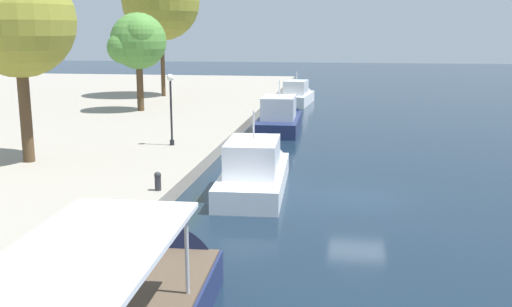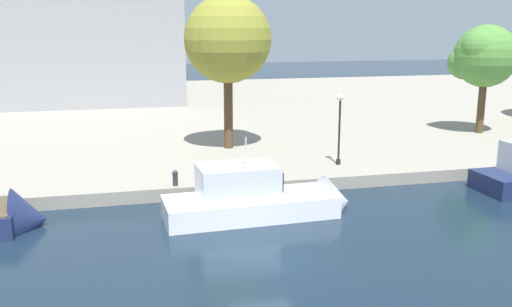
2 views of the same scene
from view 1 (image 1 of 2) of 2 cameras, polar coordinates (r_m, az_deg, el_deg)
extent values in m
plane|color=#142333|center=(26.53, 9.87, -4.24)|extent=(220.00, 220.00, 0.00)
cone|color=navy|center=(18.49, -7.97, -10.47)|extent=(1.49, 2.97, 2.93)
cylinder|color=#B2B2B7|center=(15.11, -16.48, -8.84)|extent=(0.10, 0.10, 2.03)
cylinder|color=#B2B2B7|center=(14.31, -6.71, -9.59)|extent=(0.10, 0.10, 2.03)
cube|color=silver|center=(11.03, -18.18, -10.81)|extent=(8.56, 3.26, 0.12)
cube|color=white|center=(27.24, -0.18, -2.96)|extent=(7.95, 3.13, 1.36)
cone|color=white|center=(31.41, 0.67, -0.95)|extent=(1.31, 2.70, 2.65)
cube|color=white|center=(26.34, -0.32, -0.29)|extent=(3.62, 2.39, 1.49)
cube|color=black|center=(27.66, -0.01, 0.46)|extent=(1.03, 2.13, 0.90)
cylinder|color=silver|center=(26.47, -0.23, 2.82)|extent=(0.08, 0.08, 1.28)
cube|color=navy|center=(43.30, 2.28, 2.67)|extent=(7.68, 3.02, 1.32)
cone|color=navy|center=(47.45, 2.75, 3.48)|extent=(1.25, 2.76, 2.74)
cube|color=silver|center=(42.52, 2.22, 4.48)|extent=(3.48, 2.37, 1.59)
cube|color=black|center=(43.83, 2.39, 4.81)|extent=(0.95, 2.18, 0.95)
cylinder|color=silver|center=(42.75, 2.28, 6.34)|extent=(0.08, 0.08, 1.11)
cube|color=white|center=(59.15, 3.96, 5.14)|extent=(6.91, 3.16, 1.38)
cone|color=white|center=(62.82, 4.56, 5.53)|extent=(1.42, 2.52, 2.42)
cube|color=silver|center=(58.51, 3.89, 6.41)|extent=(3.19, 2.31, 1.34)
cube|color=black|center=(59.65, 4.09, 6.57)|extent=(0.98, 1.98, 0.80)
cylinder|color=silver|center=(58.75, 3.96, 7.49)|extent=(0.08, 0.08, 0.84)
cylinder|color=#2D2D33|center=(25.02, -9.47, -2.89)|extent=(0.27, 0.27, 0.58)
sphere|color=#2D2D33|center=(24.93, -9.50, -2.08)|extent=(0.29, 0.29, 0.29)
cylinder|color=black|center=(34.45, -8.20, 3.87)|extent=(0.12, 0.12, 3.74)
sphere|color=white|center=(34.23, -8.31, 7.28)|extent=(0.41, 0.41, 0.41)
cylinder|color=black|center=(34.73, -8.12, 1.06)|extent=(0.26, 0.26, 0.30)
cylinder|color=#4C3823|center=(60.56, -9.02, 8.56)|extent=(0.42, 0.42, 6.48)
sphere|color=olive|center=(60.53, -9.21, 14.33)|extent=(7.64, 7.64, 7.64)
sphere|color=olive|center=(59.11, -8.53, 14.09)|extent=(4.04, 4.04, 4.04)
cylinder|color=#4C3823|center=(49.85, -11.15, 6.36)|extent=(0.55, 0.55, 3.99)
sphere|color=#4C8438|center=(49.64, -11.33, 10.62)|extent=(4.56, 4.56, 4.56)
sphere|color=#4C8438|center=(49.00, -12.76, 9.96)|extent=(2.55, 2.55, 2.55)
sphere|color=#4C8438|center=(48.68, -11.18, 11.30)|extent=(2.74, 2.74, 2.74)
cylinder|color=#4C3823|center=(31.86, -21.41, 3.63)|extent=(0.58, 0.58, 4.96)
sphere|color=olive|center=(31.59, -22.04, 11.85)|extent=(5.57, 5.57, 5.57)
sphere|color=olive|center=(31.47, -22.21, 13.62)|extent=(2.87, 2.87, 2.87)
sphere|color=olive|center=(32.86, -23.11, 13.52)|extent=(3.13, 3.13, 3.13)
camera|label=2|loc=(28.72, 54.20, 9.77)|focal=39.77mm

